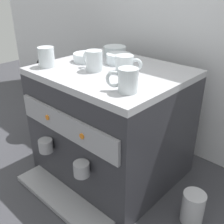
# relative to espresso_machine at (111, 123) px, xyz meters

# --- Properties ---
(ground_plane) EXTENTS (4.00, 4.00, 0.00)m
(ground_plane) POSITION_rel_espresso_machine_xyz_m (0.00, 0.00, -0.23)
(ground_plane) COLOR #38383D
(tiled_backsplash_wall) EXTENTS (2.80, 0.03, 1.15)m
(tiled_backsplash_wall) POSITION_rel_espresso_machine_xyz_m (0.00, 0.37, 0.34)
(tiled_backsplash_wall) COLOR silver
(tiled_backsplash_wall) RESTS_ON ground_plane
(espresso_machine) EXTENTS (0.55, 0.58, 0.47)m
(espresso_machine) POSITION_rel_espresso_machine_xyz_m (0.00, 0.00, 0.00)
(espresso_machine) COLOR #2D2D33
(espresso_machine) RESTS_ON ground_plane
(ceramic_cup_0) EXTENTS (0.09, 0.08, 0.08)m
(ceramic_cup_0) POSITION_rel_espresso_machine_xyz_m (-0.21, -0.14, 0.28)
(ceramic_cup_0) COLOR silver
(ceramic_cup_0) RESTS_ON espresso_machine
(ceramic_cup_1) EXTENTS (0.10, 0.07, 0.06)m
(ceramic_cup_1) POSITION_rel_espresso_machine_xyz_m (0.06, 0.02, 0.27)
(ceramic_cup_1) COLOR silver
(ceramic_cup_1) RESTS_ON espresso_machine
(ceramic_cup_2) EXTENTS (0.09, 0.07, 0.08)m
(ceramic_cup_2) POSITION_rel_espresso_machine_xyz_m (0.19, -0.13, 0.28)
(ceramic_cup_2) COLOR silver
(ceramic_cup_2) RESTS_ON espresso_machine
(ceramic_cup_3) EXTENTS (0.10, 0.06, 0.08)m
(ceramic_cup_3) POSITION_rel_espresso_machine_xyz_m (-0.04, -0.05, 0.28)
(ceramic_cup_3) COLOR silver
(ceramic_cup_3) RESTS_ON espresso_machine
(ceramic_bowl_0) EXTENTS (0.11, 0.11, 0.03)m
(ceramic_bowl_0) POSITION_rel_espresso_machine_xyz_m (-0.15, 0.01, 0.25)
(ceramic_bowl_0) COLOR silver
(ceramic_bowl_0) RESTS_ON espresso_machine
(ceramic_bowl_1) EXTENTS (0.10, 0.10, 0.04)m
(ceramic_bowl_1) POSITION_rel_espresso_machine_xyz_m (-0.03, 0.08, 0.26)
(ceramic_bowl_1) COLOR silver
(ceramic_bowl_1) RESTS_ON espresso_machine
(ceramic_bowl_2) EXTENTS (0.10, 0.10, 0.04)m
(ceramic_bowl_2) POSITION_rel_espresso_machine_xyz_m (-0.13, 0.16, 0.26)
(ceramic_bowl_2) COLOR silver
(ceramic_bowl_2) RESTS_ON espresso_machine
(coffee_grinder) EXTENTS (0.15, 0.15, 0.45)m
(coffee_grinder) POSITION_rel_espresso_machine_xyz_m (-0.49, 0.00, -0.02)
(coffee_grinder) COLOR #939399
(coffee_grinder) RESTS_ON ground_plane
(milk_pitcher) EXTENTS (0.08, 0.08, 0.12)m
(milk_pitcher) POSITION_rel_espresso_machine_xyz_m (0.42, -0.02, -0.17)
(milk_pitcher) COLOR #B7B7BC
(milk_pitcher) RESTS_ON ground_plane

